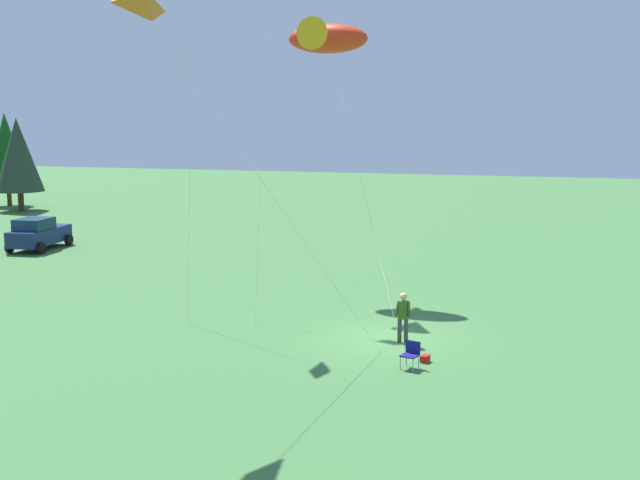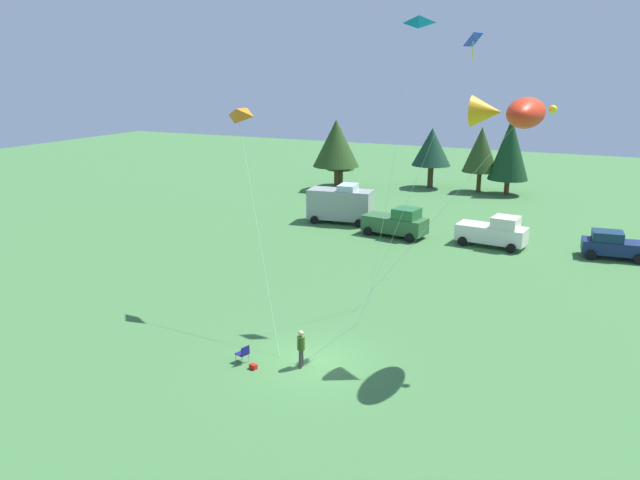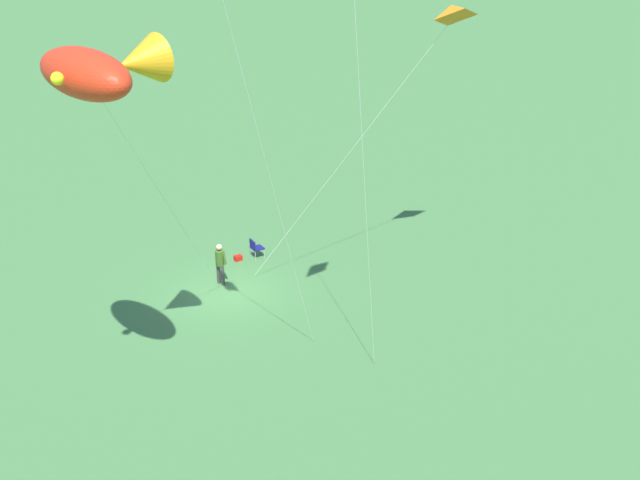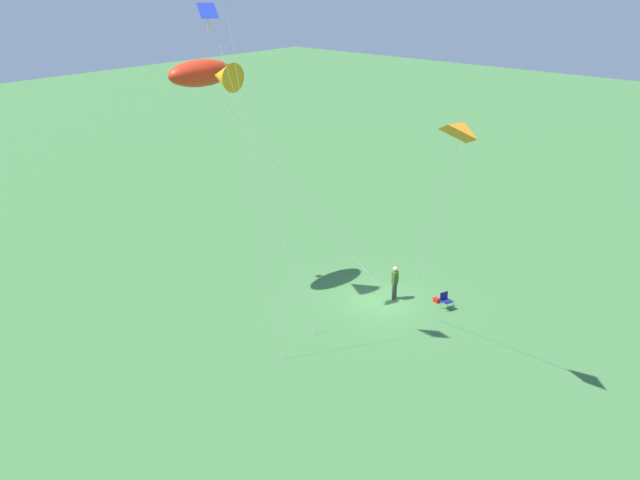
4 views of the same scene
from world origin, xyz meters
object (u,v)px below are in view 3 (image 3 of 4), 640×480
object	(u,v)px
person_kite_flyer	(220,261)
backpack_on_grass	(238,258)
folding_chair	(255,247)
kite_large_fish	(99,71)
kite_delta_orange	(450,12)

from	to	relation	value
person_kite_flyer	backpack_on_grass	bearing A→B (deg)	21.74
person_kite_flyer	folding_chair	world-z (taller)	person_kite_flyer
person_kite_flyer	backpack_on_grass	size ratio (longest dim) A/B	5.44
folding_chair	backpack_on_grass	distance (m)	0.85
person_kite_flyer	folding_chair	bearing A→B (deg)	7.86
folding_chair	person_kite_flyer	bearing A→B (deg)	-148.65
backpack_on_grass	kite_large_fish	size ratio (longest dim) A/B	0.03
folding_chair	kite_large_fish	distance (m)	15.69
backpack_on_grass	kite_delta_orange	distance (m)	13.18
backpack_on_grass	kite_delta_orange	bearing A→B (deg)	125.42
kite_delta_orange	backpack_on_grass	bearing A→B (deg)	-54.58
person_kite_flyer	kite_large_fish	bearing A→B (deg)	-154.89
kite_large_fish	person_kite_flyer	bearing A→B (deg)	-146.26
person_kite_flyer	kite_delta_orange	bearing A→B (deg)	-49.01
person_kite_flyer	backpack_on_grass	distance (m)	2.30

